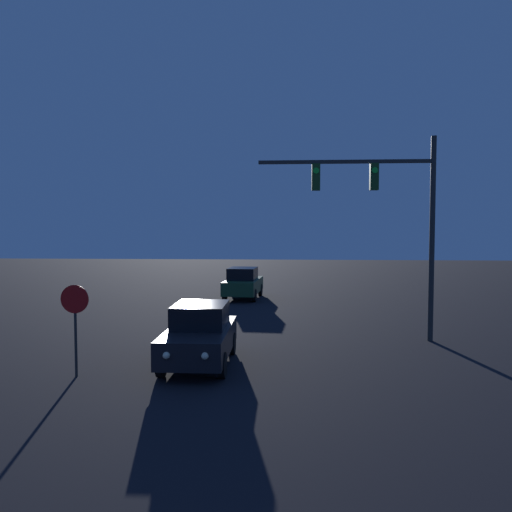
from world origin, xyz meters
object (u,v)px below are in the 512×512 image
Objects in this scene: car_near at (200,335)px; traffic_signal_mast at (388,205)px; stop_sign at (75,313)px; car_far at (243,283)px.

car_near is 7.74m from traffic_signal_mast.
stop_sign is (-8.80, -4.81, -2.94)m from traffic_signal_mast.
car_near is at bearing 24.98° from stop_sign.
car_far is 0.59× the size of traffic_signal_mast.
car_far is at bearing 78.54° from stop_sign.
traffic_signal_mast is at bearing -55.18° from car_far.
car_far is at bearing -90.51° from car_near.
car_far is 12.06m from traffic_signal_mast.
traffic_signal_mast is 2.89× the size of stop_sign.
traffic_signal_mast reaches higher than car_near.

